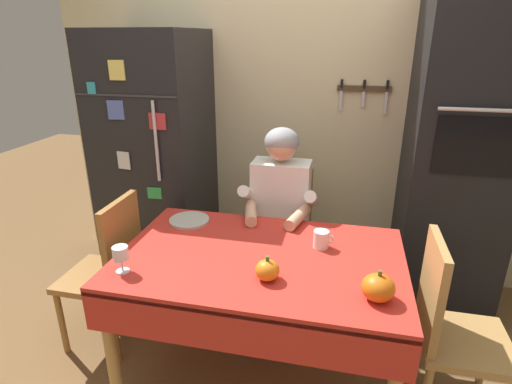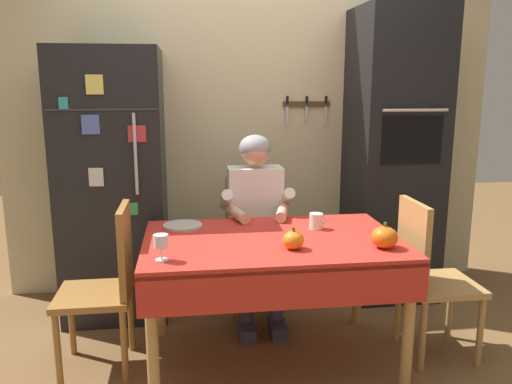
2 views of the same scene
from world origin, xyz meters
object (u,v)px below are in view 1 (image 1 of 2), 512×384
object	(u,v)px
seated_person	(279,210)
chair_right_side	(449,325)
wall_oven	(458,158)
wine_glass	(121,254)
refrigerator	(157,162)
serving_tray	(189,220)
chair_left_side	(110,267)
pumpkin_large	(378,288)
coffee_mug	(321,239)
chair_behind_person	(283,229)
dining_table	(259,272)
pumpkin_medium	(267,270)

from	to	relation	value
seated_person	chair_right_side	bearing A→B (deg)	-34.61
wall_oven	wine_glass	world-z (taller)	wall_oven
refrigerator	wine_glass	xyz separation A→B (m)	(0.36, -1.15, -0.07)
serving_tray	chair_left_side	bearing A→B (deg)	-151.57
pumpkin_large	coffee_mug	bearing A→B (deg)	123.30
wall_oven	seated_person	xyz separation A→B (m)	(-1.06, -0.32, -0.31)
chair_left_side	wine_glass	size ratio (longest dim) A/B	7.23
wine_glass	chair_behind_person	bearing A→B (deg)	61.39
refrigerator	chair_right_side	bearing A→B (deg)	-26.09
dining_table	chair_right_side	xyz separation A→B (m)	(0.90, -0.02, -0.14)
refrigerator	dining_table	xyz separation A→B (m)	(0.95, -0.88, -0.24)
wall_oven	seated_person	bearing A→B (deg)	-163.23
pumpkin_large	seated_person	bearing A→B (deg)	123.72
dining_table	pumpkin_large	xyz separation A→B (m)	(0.55, -0.23, 0.14)
dining_table	refrigerator	bearing A→B (deg)	137.09
wine_glass	serving_tray	world-z (taller)	wine_glass
refrigerator	chair_behind_person	world-z (taller)	refrigerator
wall_oven	serving_tray	distance (m)	1.68
refrigerator	pumpkin_medium	world-z (taller)	refrigerator
coffee_mug	serving_tray	bearing A→B (deg)	169.65
wine_glass	chair_right_side	bearing A→B (deg)	9.31
dining_table	chair_behind_person	world-z (taller)	chair_behind_person
pumpkin_medium	wine_glass	bearing A→B (deg)	-172.72
chair_behind_person	serving_tray	world-z (taller)	chair_behind_person
refrigerator	pumpkin_large	distance (m)	1.86
chair_left_side	refrigerator	bearing A→B (deg)	93.54
wall_oven	pumpkin_large	bearing A→B (deg)	-113.72
wall_oven	coffee_mug	xyz separation A→B (m)	(-0.76, -0.75, -0.26)
wall_oven	refrigerator	bearing A→B (deg)	-178.86
chair_behind_person	pumpkin_large	world-z (taller)	chair_behind_person
wine_glass	pumpkin_large	distance (m)	1.13
wall_oven	dining_table	bearing A→B (deg)	-138.69
chair_behind_person	seated_person	xyz separation A→B (m)	(0.00, -0.19, 0.23)
wall_oven	chair_right_side	distance (m)	1.10
chair_behind_person	pumpkin_large	bearing A→B (deg)	-61.47
dining_table	chair_right_side	world-z (taller)	chair_right_side
dining_table	chair_behind_person	bearing A→B (deg)	90.59
chair_right_side	wine_glass	bearing A→B (deg)	-170.69
wall_oven	wine_glass	distance (m)	2.04
seated_person	pumpkin_large	distance (m)	1.00
wall_oven	dining_table	size ratio (longest dim) A/B	1.50
chair_behind_person	wall_oven	bearing A→B (deg)	7.01
dining_table	pumpkin_large	world-z (taller)	pumpkin_large
seated_person	pumpkin_large	size ratio (longest dim) A/B	9.13
pumpkin_large	pumpkin_medium	size ratio (longest dim) A/B	1.17
refrigerator	serving_tray	xyz separation A→B (m)	(0.46, -0.57, -0.15)
chair_behind_person	pumpkin_large	distance (m)	1.19
dining_table	seated_person	size ratio (longest dim) A/B	1.12
refrigerator	chair_left_side	size ratio (longest dim) A/B	1.94
chair_behind_person	seated_person	size ratio (longest dim) A/B	0.75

